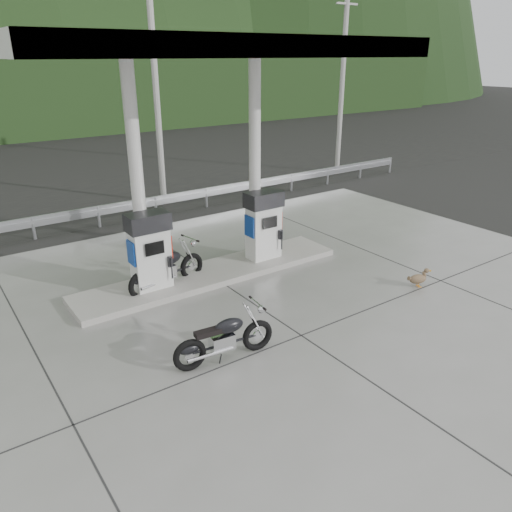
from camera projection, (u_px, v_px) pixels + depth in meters
ground at (271, 316)px, 10.72m from camera, size 160.00×160.00×0.00m
forecourt_apron at (271, 316)px, 10.72m from camera, size 18.00×14.00×0.02m
pump_island at (212, 273)px, 12.58m from camera, size 7.00×1.40×0.15m
gas_pump_left at (150, 251)px, 11.36m from camera, size 0.95×0.55×1.80m
gas_pump_right at (264, 225)px, 13.06m from camera, size 0.95×0.55×1.80m
canopy_column_left at (137, 179)px, 11.06m from camera, size 0.30×0.30×5.00m
canopy_column_right at (255, 162)px, 12.76m from camera, size 0.30×0.30×5.00m
canopy_roof at (204, 47)px, 10.59m from camera, size 8.50×5.00×0.40m
guardrail at (127, 201)px, 16.51m from camera, size 26.00×0.16×1.42m
road at (95, 198)px, 19.43m from camera, size 60.00×7.00×0.01m
utility_pole_b at (156, 92)px, 17.48m from camera, size 0.22×0.22×8.00m
utility_pole_c at (342, 84)px, 22.28m from camera, size 0.22×0.22×8.00m
motorcycle_left at (224, 338)px, 9.02m from camera, size 1.91×0.78×0.88m
motorcycle_right at (167, 269)px, 11.81m from camera, size 2.10×1.02×0.95m
duck at (418, 279)px, 11.97m from camera, size 0.56×0.32×0.39m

